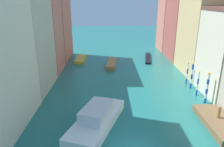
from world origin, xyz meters
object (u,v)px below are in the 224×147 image
Objects in this scene: mooring_pole_0 at (207,87)px; waterfront_dock at (219,123)px; mooring_pole_2 at (192,75)px; mooring_pole_3 at (187,73)px; vaporetto_white at (97,118)px; motorboat_0 at (111,63)px; mooring_pole_1 at (198,83)px; person_on_dock at (219,112)px; motorboat_1 at (81,59)px; gondola_black at (148,58)px.

waterfront_dock is at bearing -99.45° from mooring_pole_0.
mooring_pole_2 is 1.13× the size of mooring_pole_3.
vaporetto_white reaches higher than motorboat_0.
mooring_pole_1 is 0.36× the size of vaporetto_white.
mooring_pole_0 reaches higher than person_on_dock.
motorboat_1 is (-5.32, 27.95, -0.58)m from vaporetto_white.
mooring_pole_0 is 2.49m from mooring_pole_1.
mooring_pole_1 is (0.55, 7.77, 0.48)m from person_on_dock.
person_on_dock is at bearing -93.11° from mooring_pole_3.
mooring_pole_1 is at bearing -51.38° from motorboat_0.
mooring_pole_2 is at bearing 36.16° from vaporetto_white.
person_on_dock is (0.14, 0.56, 1.11)m from waterfront_dock.
vaporetto_white reaches higher than motorboat_1.
gondola_black is at bearing 103.17° from mooring_pole_3.
vaporetto_white is (-14.09, -0.19, -0.58)m from person_on_dock.
motorboat_1 is (-16.31, -1.10, 0.12)m from gondola_black.
person_on_dock reaches higher than gondola_black.
person_on_dock is 26.58m from motorboat_0.
waterfront_dock is 1.80× the size of mooring_pole_2.
mooring_pole_0 reaches higher than motorboat_0.
person_on_dock is 14.10m from vaporetto_white.
mooring_pole_0 reaches higher than waterfront_dock.
motorboat_0 is at bearing 85.27° from vaporetto_white.
waterfront_dock is at bearing -94.80° from mooring_pole_1.
motorboat_0 is (-12.81, 13.02, -1.80)m from mooring_pole_2.
mooring_pole_2 is 18.35m from vaporetto_white.
person_on_dock is 5.46m from mooring_pole_0.
mooring_pole_1 is 0.40× the size of gondola_black.
person_on_dock is 0.16× the size of gondola_black.
gondola_black is (-3.94, 23.54, -2.12)m from mooring_pole_0.
motorboat_1 is at bearing -176.13° from gondola_black.
motorboat_1 is (-20.10, 15.10, -1.62)m from mooring_pole_3.
mooring_pole_2 is 18.35m from motorboat_0.
mooring_pole_1 is 0.55× the size of motorboat_1.
mooring_pole_3 is (0.13, 4.89, -0.02)m from mooring_pole_1.
motorboat_1 is at bearing 124.96° from person_on_dock.
mooring_pole_3 is (0.69, 12.66, 0.46)m from person_on_dock.
motorboat_1 is at bearing 132.06° from mooring_pole_0.
mooring_pole_1 is at bearing 96.53° from mooring_pole_0.
motorboat_1 is (-20.10, 17.15, -1.88)m from mooring_pole_2.
gondola_black is (-2.96, 29.43, -0.18)m from waterfront_dock.
person_on_dock is 33.90m from motorboat_1.
motorboat_0 is at bearing 117.15° from person_on_dock.
motorboat_0 is at bearing 139.41° from mooring_pole_3.
gondola_black is 1.24× the size of motorboat_0.
mooring_pole_3 is 16.93m from motorboat_0.
mooring_pole_1 is 2.86m from mooring_pole_2.
mooring_pole_3 is (-0.00, 2.05, -0.27)m from mooring_pole_2.
waterfront_dock is at bearing -1.53° from vaporetto_white.
person_on_dock is 12.69m from mooring_pole_3.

